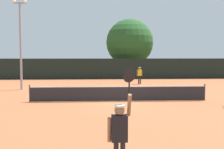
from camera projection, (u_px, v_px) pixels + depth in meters
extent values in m
plane|color=#9E5633|center=(119.00, 101.00, 17.22)|extent=(120.00, 120.00, 0.00)
cube|color=#232328|center=(119.00, 94.00, 17.19)|extent=(11.07, 0.03, 0.91)
cube|color=white|center=(119.00, 87.00, 17.15)|extent=(11.07, 0.04, 0.06)
cylinder|color=#333338|center=(30.00, 93.00, 16.89)|extent=(0.08, 0.08, 1.07)
cylinder|color=#333338|center=(205.00, 92.00, 17.48)|extent=(0.08, 0.08, 1.07)
cube|color=black|center=(108.00, 69.00, 33.44)|extent=(35.36, 0.12, 2.51)
cube|color=black|center=(119.00, 128.00, 6.43)|extent=(0.38, 0.22, 0.63)
sphere|color=#8C6647|center=(120.00, 110.00, 6.40)|extent=(0.24, 0.24, 0.24)
cylinder|color=white|center=(120.00, 106.00, 6.39)|extent=(0.25, 0.25, 0.04)
cylinder|color=#8C6647|center=(109.00, 130.00, 6.42)|extent=(0.09, 0.18, 0.60)
cylinder|color=#8C6647|center=(129.00, 105.00, 6.49)|extent=(0.09, 0.33, 0.58)
cylinder|color=black|center=(129.00, 88.00, 6.52)|extent=(0.04, 0.11, 0.28)
ellipsoid|color=black|center=(129.00, 76.00, 6.56)|extent=(0.30, 0.13, 0.36)
cube|color=yellow|center=(140.00, 73.00, 27.35)|extent=(0.38, 0.22, 0.63)
sphere|color=brown|center=(140.00, 68.00, 27.32)|extent=(0.24, 0.24, 0.24)
cylinder|color=white|center=(140.00, 67.00, 27.32)|extent=(0.25, 0.25, 0.04)
cylinder|color=black|center=(139.00, 80.00, 27.40)|extent=(0.12, 0.12, 0.85)
cylinder|color=black|center=(140.00, 80.00, 27.41)|extent=(0.12, 0.12, 0.85)
cylinder|color=brown|center=(137.00, 73.00, 27.34)|extent=(0.09, 0.18, 0.60)
cylinder|color=brown|center=(142.00, 73.00, 27.37)|extent=(0.09, 0.16, 0.60)
sphere|color=#CCE033|center=(86.00, 108.00, 14.89)|extent=(0.07, 0.07, 0.07)
cylinder|color=gray|center=(21.00, 47.00, 22.86)|extent=(0.18, 0.18, 7.18)
cube|color=gray|center=(20.00, 3.00, 22.61)|extent=(1.10, 0.10, 0.10)
sphere|color=#F2EDCC|center=(14.00, 1.00, 22.57)|extent=(0.28, 0.28, 0.28)
sphere|color=#F2EDCC|center=(25.00, 1.00, 22.62)|extent=(0.28, 0.28, 0.28)
cylinder|color=brown|center=(130.00, 68.00, 37.63)|extent=(0.56, 0.56, 2.26)
sphere|color=#235123|center=(130.00, 42.00, 37.38)|extent=(6.42, 6.42, 6.42)
cube|color=red|center=(86.00, 71.00, 39.01)|extent=(2.08, 4.28, 0.90)
cube|color=#2D333D|center=(86.00, 66.00, 38.66)|extent=(1.80, 2.27, 0.64)
cylinder|color=black|center=(81.00, 73.00, 40.38)|extent=(0.22, 0.60, 0.60)
cylinder|color=black|center=(92.00, 73.00, 40.47)|extent=(0.22, 0.60, 0.60)
cylinder|color=black|center=(79.00, 74.00, 37.59)|extent=(0.22, 0.60, 0.60)
cylinder|color=black|center=(92.00, 74.00, 37.68)|extent=(0.22, 0.60, 0.60)
cube|color=#B7B7BC|center=(148.00, 71.00, 40.99)|extent=(2.41, 4.40, 0.90)
cube|color=#2D333D|center=(148.00, 66.00, 40.64)|extent=(1.96, 2.39, 0.64)
cylinder|color=black|center=(141.00, 72.00, 42.36)|extent=(0.22, 0.60, 0.60)
cylinder|color=black|center=(152.00, 72.00, 42.45)|extent=(0.22, 0.60, 0.60)
cylinder|color=black|center=(144.00, 73.00, 39.57)|extent=(0.22, 0.60, 0.60)
cylinder|color=black|center=(155.00, 73.00, 39.66)|extent=(0.22, 0.60, 0.60)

